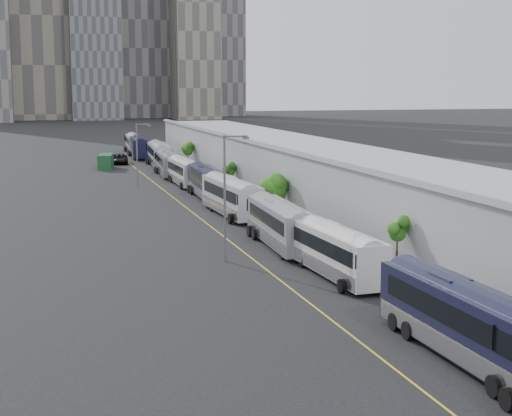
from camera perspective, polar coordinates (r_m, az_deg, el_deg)
name	(u,v)px	position (r m, az deg, el deg)	size (l,w,h in m)	color
sidewalk	(323,226)	(76.30, 4.89, -1.30)	(10.00, 170.00, 0.12)	gray
lane_line	(218,232)	(73.27, -2.81, -1.74)	(0.12, 160.00, 0.02)	gold
depot	(362,189)	(77.27, 7.69, 1.37)	(12.45, 160.40, 7.20)	gray
bus_1	(464,327)	(40.74, 14.90, -8.34)	(2.97, 13.40, 3.90)	black
bus_2	(334,255)	(56.30, 5.70, -3.42)	(3.08, 12.69, 3.68)	silver
bus_3	(280,228)	(66.33, 1.77, -1.44)	(3.24, 13.30, 3.86)	gray
bus_4	(231,200)	(82.24, -1.81, 0.60)	(3.37, 13.70, 3.97)	#AFB3B9
bus_5	(207,185)	(95.43, -3.57, 1.71)	(3.06, 13.20, 3.84)	black
bus_6	(184,174)	(108.09, -5.25, 2.49)	(2.80, 12.54, 3.66)	silver
bus_7	(168,166)	(119.82, -6.44, 3.08)	(3.37, 12.48, 3.61)	slate
bus_8	(159,156)	(133.79, -7.06, 3.75)	(3.72, 14.08, 4.07)	#A5A9AF
bus_9	(139,149)	(150.63, -8.52, 4.28)	(3.86, 13.94, 4.02)	black
bus_10	(134,145)	(162.15, -8.89, 4.56)	(3.47, 13.18, 3.81)	#BCBCBE
tree_1	(397,232)	(54.99, 10.25, -1.72)	(1.22, 1.22, 4.24)	black
tree_2	(273,187)	(79.14, 1.21, 1.53)	(2.88, 2.88, 4.84)	black
tree_3	(230,171)	(99.55, -1.94, 2.72)	(1.31, 1.31, 3.56)	black
tree_4	(188,149)	(125.34, -4.99, 4.28)	(1.66, 1.66, 4.40)	black
street_lamp_near	(227,190)	(60.11, -2.13, 1.32)	(2.04, 0.22, 9.81)	#59595E
street_lamp_far	(138,150)	(106.42, -8.55, 4.16)	(2.04, 0.22, 8.53)	#59595E
shipping_container	(106,162)	(131.38, -10.88, 3.34)	(2.19, 6.02, 2.38)	#133E20
suv	(119,159)	(139.23, -9.91, 3.53)	(2.88, 6.25, 1.74)	black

